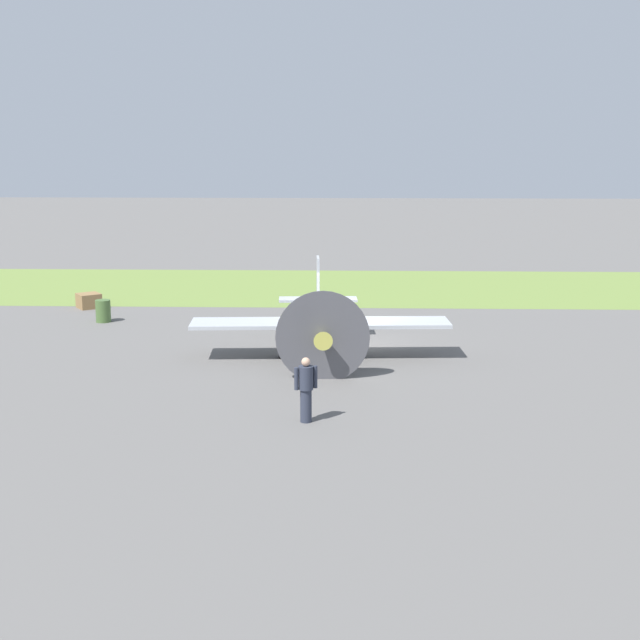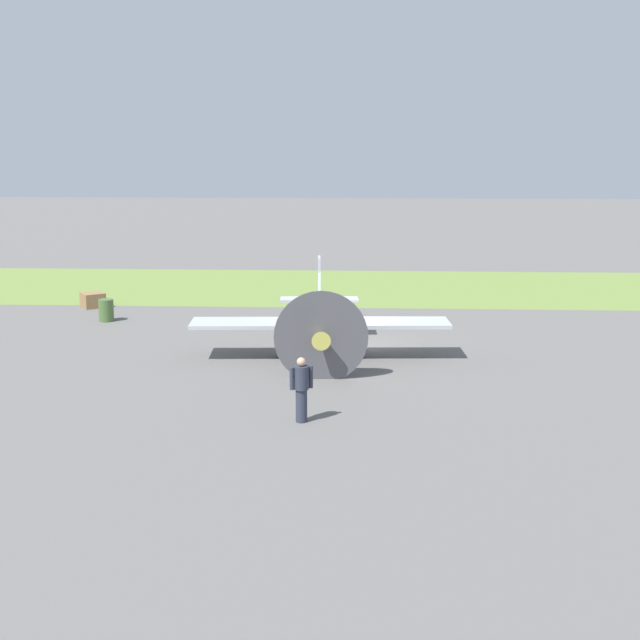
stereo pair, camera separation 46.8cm
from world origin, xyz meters
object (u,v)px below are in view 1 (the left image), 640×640
airplane_lead (320,318)px  ground_crew_chief (306,388)px  fuel_drum (103,311)px  supply_crate (89,301)px

airplane_lead → ground_crew_chief: 7.12m
fuel_drum → supply_crate: (1.46, -2.90, -0.13)m
supply_crate → fuel_drum: bearing=116.6°
ground_crew_chief → supply_crate: 18.39m
airplane_lead → fuel_drum: (8.94, -5.24, -0.86)m
airplane_lead → fuel_drum: airplane_lead is taller
supply_crate → airplane_lead: bearing=141.9°
airplane_lead → fuel_drum: 10.40m
fuel_drum → supply_crate: fuel_drum is taller
airplane_lead → supply_crate: 13.25m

